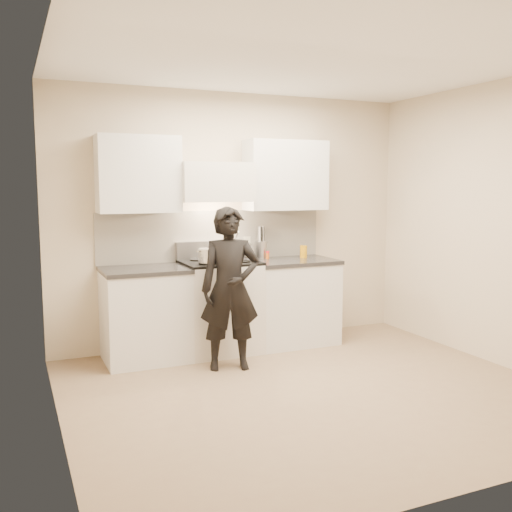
# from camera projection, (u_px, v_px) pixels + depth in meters

# --- Properties ---
(ground_plane) EXTENTS (4.00, 4.00, 0.00)m
(ground_plane) POSITION_uv_depth(u_px,v_px,m) (312.00, 391.00, 4.78)
(ground_plane) COLOR #836C50
(room_shell) EXTENTS (4.04, 3.54, 2.70)m
(room_shell) POSITION_uv_depth(u_px,v_px,m) (287.00, 199.00, 4.90)
(room_shell) COLOR #C4B295
(room_shell) RESTS_ON ground
(stove) EXTENTS (0.76, 0.65, 0.96)m
(stove) POSITION_uv_depth(u_px,v_px,m) (220.00, 306.00, 5.90)
(stove) COLOR silver
(stove) RESTS_ON ground
(counter_right) EXTENTS (0.92, 0.67, 0.92)m
(counter_right) POSITION_uv_depth(u_px,v_px,m) (291.00, 301.00, 6.23)
(counter_right) COLOR silver
(counter_right) RESTS_ON ground
(counter_left) EXTENTS (0.82, 0.67, 0.92)m
(counter_left) POSITION_uv_depth(u_px,v_px,m) (145.00, 314.00, 5.59)
(counter_left) COLOR silver
(counter_left) RESTS_ON ground
(wok) EXTENTS (0.38, 0.47, 0.31)m
(wok) POSITION_uv_depth(u_px,v_px,m) (234.00, 248.00, 5.99)
(wok) COLOR silver
(wok) RESTS_ON stove
(stock_pot) EXTENTS (0.28, 0.27, 0.14)m
(stock_pot) POSITION_uv_depth(u_px,v_px,m) (208.00, 255.00, 5.63)
(stock_pot) COLOR silver
(stock_pot) RESTS_ON stove
(utensil_crock) EXTENTS (0.13, 0.13, 0.35)m
(utensil_crock) POSITION_uv_depth(u_px,v_px,m) (261.00, 248.00, 6.28)
(utensil_crock) COLOR #A9A9B0
(utensil_crock) RESTS_ON counter_right
(spice_jar) EXTENTS (0.04, 0.04, 0.08)m
(spice_jar) POSITION_uv_depth(u_px,v_px,m) (268.00, 255.00, 6.22)
(spice_jar) COLOR #BF5011
(spice_jar) RESTS_ON counter_right
(oil_glass) EXTENTS (0.08, 0.08, 0.14)m
(oil_glass) POSITION_uv_depth(u_px,v_px,m) (303.00, 252.00, 6.32)
(oil_glass) COLOR #CA880A
(oil_glass) RESTS_ON counter_right
(person) EXTENTS (0.63, 0.49, 1.52)m
(person) POSITION_uv_depth(u_px,v_px,m) (230.00, 289.00, 5.30)
(person) COLOR black
(person) RESTS_ON ground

